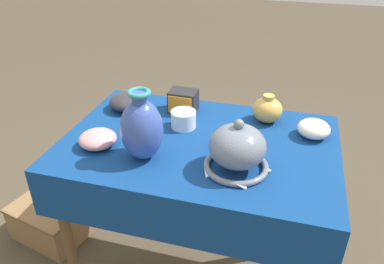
% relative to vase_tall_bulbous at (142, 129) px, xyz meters
% --- Properties ---
extents(display_table, '(1.07, 0.72, 0.78)m').
position_rel_vase_tall_bulbous_xyz_m(display_table, '(0.17, 0.15, -0.21)').
color(display_table, brown).
rests_on(display_table, ground_plane).
extents(vase_tall_bulbous, '(0.15, 0.15, 0.27)m').
position_rel_vase_tall_bulbous_xyz_m(vase_tall_bulbous, '(0.00, 0.00, 0.00)').
color(vase_tall_bulbous, '#3851A8').
rests_on(vase_tall_bulbous, display_table).
extents(vase_dome_bell, '(0.23, 0.24, 0.20)m').
position_rel_vase_tall_bulbous_xyz_m(vase_dome_bell, '(0.34, 0.02, -0.04)').
color(vase_dome_bell, slate).
rests_on(vase_dome_bell, display_table).
extents(mosaic_tile_box, '(0.12, 0.10, 0.10)m').
position_rel_vase_tall_bulbous_xyz_m(mosaic_tile_box, '(0.03, 0.39, -0.07)').
color(mosaic_tile_box, '#232328').
rests_on(mosaic_tile_box, display_table).
extents(bowl_shallow_ivory, '(0.13, 0.13, 0.07)m').
position_rel_vase_tall_bulbous_xyz_m(bowl_shallow_ivory, '(0.59, 0.32, -0.08)').
color(bowl_shallow_ivory, white).
rests_on(bowl_shallow_ivory, display_table).
extents(pot_squat_porcelain, '(0.10, 0.10, 0.07)m').
position_rel_vase_tall_bulbous_xyz_m(pot_squat_porcelain, '(0.07, 0.26, -0.08)').
color(pot_squat_porcelain, white).
rests_on(pot_squat_porcelain, display_table).
extents(jar_round_ochre, '(0.13, 0.13, 0.12)m').
position_rel_vase_tall_bulbous_xyz_m(jar_round_ochre, '(0.40, 0.40, -0.06)').
color(jar_round_ochre, gold).
rests_on(jar_round_ochre, display_table).
extents(bowl_shallow_rose, '(0.14, 0.14, 0.06)m').
position_rel_vase_tall_bulbous_xyz_m(bowl_shallow_rose, '(-0.20, 0.02, -0.09)').
color(bowl_shallow_rose, '#D19399').
rests_on(bowl_shallow_rose, display_table).
extents(bowl_shallow_charcoal, '(0.17, 0.17, 0.07)m').
position_rel_vase_tall_bulbous_xyz_m(bowl_shallow_charcoal, '(-0.22, 0.35, -0.08)').
color(bowl_shallow_charcoal, '#2D2D33').
rests_on(bowl_shallow_charcoal, display_table).
extents(wooden_crate, '(0.44, 0.38, 0.21)m').
position_rel_vase_tall_bulbous_xyz_m(wooden_crate, '(-0.67, 0.21, -0.78)').
color(wooden_crate, olive).
rests_on(wooden_crate, ground_plane).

